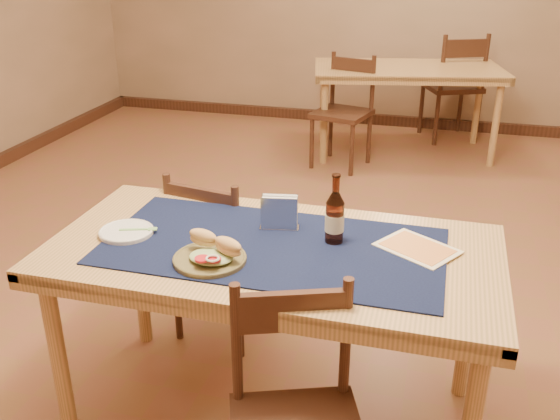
% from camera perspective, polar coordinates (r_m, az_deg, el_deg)
% --- Properties ---
extents(room, '(6.04, 7.04, 2.84)m').
position_cam_1_polar(room, '(2.77, 3.96, 16.28)').
color(room, brown).
rests_on(room, ground).
extents(main_table, '(1.60, 0.80, 0.75)m').
position_cam_1_polar(main_table, '(2.26, -0.67, -5.24)').
color(main_table, tan).
rests_on(main_table, ground).
extents(placemat, '(1.20, 0.60, 0.01)m').
position_cam_1_polar(placemat, '(2.22, -0.68, -3.31)').
color(placemat, '#0F1837').
rests_on(placemat, main_table).
extents(baseboard, '(6.00, 7.00, 0.10)m').
position_cam_1_polar(baseboard, '(3.24, 3.28, -8.10)').
color(baseboard, '#3F2216').
rests_on(baseboard, ground).
extents(back_table, '(1.67, 1.08, 0.75)m').
position_cam_1_polar(back_table, '(5.45, 11.58, 11.85)').
color(back_table, tan).
rests_on(back_table, ground).
extents(chair_main_far, '(0.45, 0.45, 0.84)m').
position_cam_1_polar(chair_main_far, '(2.86, -5.52, -3.88)').
color(chair_main_far, '#3F2216').
rests_on(chair_main_far, ground).
extents(chair_back_near, '(0.50, 0.50, 0.89)m').
position_cam_1_polar(chair_back_near, '(5.13, 5.88, 9.10)').
color(chair_back_near, '#3F2216').
rests_on(chair_back_near, ground).
extents(chair_back_far, '(0.60, 0.60, 0.98)m').
position_cam_1_polar(chair_back_far, '(5.97, 15.62, 10.95)').
color(chair_back_far, '#3F2216').
rests_on(chair_back_far, ground).
extents(sandwich_plate, '(0.25, 0.25, 0.10)m').
position_cam_1_polar(sandwich_plate, '(2.11, -6.29, -4.07)').
color(sandwich_plate, brown).
rests_on(sandwich_plate, placemat).
extents(side_plate, '(0.20, 0.20, 0.02)m').
position_cam_1_polar(side_plate, '(2.36, -13.88, -1.90)').
color(side_plate, white).
rests_on(side_plate, placemat).
extents(fork, '(0.14, 0.06, 0.00)m').
position_cam_1_polar(fork, '(2.35, -12.57, -1.73)').
color(fork, '#83C56C').
rests_on(fork, side_plate).
extents(beer_bottle, '(0.07, 0.07, 0.26)m').
position_cam_1_polar(beer_bottle, '(2.21, 5.02, -0.66)').
color(beer_bottle, '#4F1E0E').
rests_on(beer_bottle, placemat).
extents(napkin_holder, '(0.15, 0.08, 0.13)m').
position_cam_1_polar(napkin_holder, '(2.32, -0.06, -0.30)').
color(napkin_holder, silver).
rests_on(napkin_holder, placemat).
extents(menu_card, '(0.32, 0.30, 0.01)m').
position_cam_1_polar(menu_card, '(2.24, 12.45, -3.41)').
color(menu_card, beige).
rests_on(menu_card, placemat).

